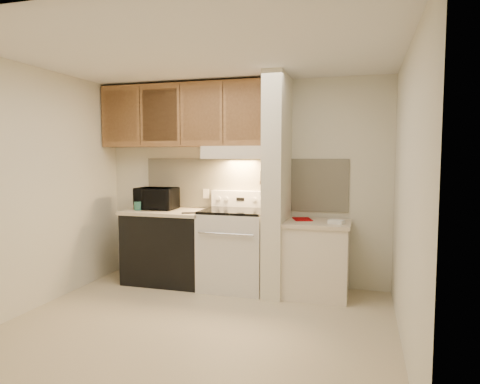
% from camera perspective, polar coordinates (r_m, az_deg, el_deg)
% --- Properties ---
extents(floor, '(3.60, 3.60, 0.00)m').
position_cam_1_polar(floor, '(4.25, -5.45, -17.12)').
color(floor, beige).
rests_on(floor, ground).
extents(ceiling, '(3.60, 3.60, 0.00)m').
position_cam_1_polar(ceiling, '(4.04, -5.75, 17.89)').
color(ceiling, white).
rests_on(ceiling, wall_back).
extents(wall_back, '(3.60, 2.50, 0.02)m').
position_cam_1_polar(wall_back, '(5.37, 0.34, 1.27)').
color(wall_back, beige).
rests_on(wall_back, floor).
extents(wall_left, '(0.02, 3.00, 2.50)m').
position_cam_1_polar(wall_left, '(4.91, -25.51, 0.45)').
color(wall_left, beige).
rests_on(wall_left, floor).
extents(wall_right, '(0.02, 3.00, 2.50)m').
position_cam_1_polar(wall_right, '(3.69, 21.38, -0.73)').
color(wall_right, beige).
rests_on(wall_right, floor).
extents(backsplash, '(2.60, 0.02, 0.63)m').
position_cam_1_polar(backsplash, '(5.36, 0.30, 1.10)').
color(backsplash, beige).
rests_on(backsplash, wall_back).
extents(range_body, '(0.76, 0.65, 0.92)m').
position_cam_1_polar(range_body, '(5.15, -0.72, -7.77)').
color(range_body, silver).
rests_on(range_body, floor).
extents(oven_window, '(0.50, 0.01, 0.30)m').
position_cam_1_polar(oven_window, '(4.85, -1.82, -8.10)').
color(oven_window, black).
rests_on(oven_window, range_body).
extents(oven_handle, '(0.65, 0.02, 0.02)m').
position_cam_1_polar(oven_handle, '(4.77, -1.97, -5.62)').
color(oven_handle, silver).
rests_on(oven_handle, range_body).
extents(cooktop, '(0.74, 0.64, 0.03)m').
position_cam_1_polar(cooktop, '(5.07, -0.72, -2.53)').
color(cooktop, black).
rests_on(cooktop, range_body).
extents(range_backguard, '(0.76, 0.08, 0.20)m').
position_cam_1_polar(range_backguard, '(5.33, 0.16, -0.92)').
color(range_backguard, silver).
rests_on(range_backguard, range_body).
extents(range_display, '(0.10, 0.01, 0.04)m').
position_cam_1_polar(range_display, '(5.29, 0.04, -0.96)').
color(range_display, black).
rests_on(range_display, range_backguard).
extents(range_knob_left_outer, '(0.05, 0.02, 0.05)m').
position_cam_1_polar(range_knob_left_outer, '(5.37, -2.84, -0.88)').
color(range_knob_left_outer, silver).
rests_on(range_knob_left_outer, range_backguard).
extents(range_knob_left_inner, '(0.05, 0.02, 0.05)m').
position_cam_1_polar(range_knob_left_inner, '(5.34, -1.83, -0.91)').
color(range_knob_left_inner, silver).
rests_on(range_knob_left_inner, range_backguard).
extents(range_knob_right_inner, '(0.05, 0.02, 0.05)m').
position_cam_1_polar(range_knob_right_inner, '(5.24, 1.92, -1.02)').
color(range_knob_right_inner, silver).
rests_on(range_knob_right_inner, range_backguard).
extents(range_knob_right_outer, '(0.05, 0.02, 0.05)m').
position_cam_1_polar(range_knob_right_outer, '(5.21, 2.99, -1.05)').
color(range_knob_right_outer, silver).
rests_on(range_knob_right_outer, range_backguard).
extents(dishwasher_front, '(1.00, 0.63, 0.87)m').
position_cam_1_polar(dishwasher_front, '(5.48, -9.60, -7.34)').
color(dishwasher_front, black).
rests_on(dishwasher_front, floor).
extents(left_countertop, '(1.04, 0.67, 0.04)m').
position_cam_1_polar(left_countertop, '(5.40, -9.67, -2.62)').
color(left_countertop, beige).
rests_on(left_countertop, dishwasher_front).
extents(spoon_rest, '(0.22, 0.14, 0.01)m').
position_cam_1_polar(spoon_rest, '(5.06, -6.57, -2.78)').
color(spoon_rest, black).
rests_on(spoon_rest, left_countertop).
extents(teal_jar, '(0.11, 0.11, 0.11)m').
position_cam_1_polar(teal_jar, '(5.47, -13.44, -1.80)').
color(teal_jar, '#2A6858').
rests_on(teal_jar, left_countertop).
extents(outlet, '(0.08, 0.01, 0.12)m').
position_cam_1_polar(outlet, '(5.51, -4.54, -0.22)').
color(outlet, beige).
rests_on(outlet, backsplash).
extents(microwave, '(0.50, 0.34, 0.27)m').
position_cam_1_polar(microwave, '(5.51, -11.06, -0.85)').
color(microwave, black).
rests_on(microwave, left_countertop).
extents(partition_pillar, '(0.22, 0.70, 2.50)m').
position_cam_1_polar(partition_pillar, '(4.91, 4.96, 0.91)').
color(partition_pillar, silver).
rests_on(partition_pillar, floor).
extents(pillar_trim, '(0.01, 0.70, 0.04)m').
position_cam_1_polar(pillar_trim, '(4.93, 3.64, 1.52)').
color(pillar_trim, olive).
rests_on(pillar_trim, partition_pillar).
extents(knife_strip, '(0.02, 0.42, 0.04)m').
position_cam_1_polar(knife_strip, '(4.88, 3.45, 1.72)').
color(knife_strip, black).
rests_on(knife_strip, partition_pillar).
extents(knife_blade_a, '(0.01, 0.03, 0.16)m').
position_cam_1_polar(knife_blade_a, '(4.72, 2.83, 0.40)').
color(knife_blade_a, silver).
rests_on(knife_blade_a, knife_strip).
extents(knife_handle_a, '(0.02, 0.02, 0.10)m').
position_cam_1_polar(knife_handle_a, '(4.72, 2.86, 2.22)').
color(knife_handle_a, black).
rests_on(knife_handle_a, knife_strip).
extents(knife_blade_b, '(0.01, 0.04, 0.18)m').
position_cam_1_polar(knife_blade_b, '(4.80, 3.05, 0.35)').
color(knife_blade_b, silver).
rests_on(knife_blade_b, knife_strip).
extents(knife_handle_b, '(0.02, 0.02, 0.10)m').
position_cam_1_polar(knife_handle_b, '(4.79, 3.06, 2.26)').
color(knife_handle_b, black).
rests_on(knife_handle_b, knife_strip).
extents(knife_blade_c, '(0.01, 0.04, 0.20)m').
position_cam_1_polar(knife_blade_c, '(4.90, 3.31, 0.32)').
color(knife_blade_c, silver).
rests_on(knife_blade_c, knife_strip).
extents(knife_handle_c, '(0.02, 0.02, 0.10)m').
position_cam_1_polar(knife_handle_c, '(4.87, 3.29, 2.30)').
color(knife_handle_c, black).
rests_on(knife_handle_c, knife_strip).
extents(knife_blade_d, '(0.01, 0.04, 0.16)m').
position_cam_1_polar(knife_blade_d, '(4.97, 3.50, 0.62)').
color(knife_blade_d, silver).
rests_on(knife_blade_d, knife_strip).
extents(knife_handle_d, '(0.02, 0.02, 0.10)m').
position_cam_1_polar(knife_handle_d, '(4.96, 3.52, 2.35)').
color(knife_handle_d, black).
rests_on(knife_handle_d, knife_strip).
extents(knife_blade_e, '(0.01, 0.04, 0.18)m').
position_cam_1_polar(knife_blade_e, '(5.06, 3.74, 0.58)').
color(knife_blade_e, silver).
rests_on(knife_blade_e, knife_strip).
extents(knife_handle_e, '(0.02, 0.02, 0.10)m').
position_cam_1_polar(knife_handle_e, '(5.03, 3.69, 2.38)').
color(knife_handle_e, black).
rests_on(knife_handle_e, knife_strip).
extents(oven_mitt, '(0.03, 0.11, 0.26)m').
position_cam_1_polar(oven_mitt, '(5.11, 3.87, 0.45)').
color(oven_mitt, gray).
rests_on(oven_mitt, partition_pillar).
extents(right_cab_base, '(0.70, 0.60, 0.81)m').
position_cam_1_polar(right_cab_base, '(4.97, 10.16, -8.96)').
color(right_cab_base, beige).
rests_on(right_cab_base, floor).
extents(right_countertop, '(0.74, 0.64, 0.04)m').
position_cam_1_polar(right_countertop, '(4.89, 10.23, -4.12)').
color(right_countertop, beige).
rests_on(right_countertop, right_cab_base).
extents(red_folder, '(0.27, 0.32, 0.01)m').
position_cam_1_polar(red_folder, '(5.01, 8.30, -3.60)').
color(red_folder, '#930104').
rests_on(red_folder, right_countertop).
extents(white_box, '(0.19, 0.16, 0.04)m').
position_cam_1_polar(white_box, '(4.77, 12.73, -3.89)').
color(white_box, white).
rests_on(white_box, right_countertop).
extents(range_hood, '(0.78, 0.44, 0.15)m').
position_cam_1_polar(range_hood, '(5.15, -0.33, 5.29)').
color(range_hood, beige).
rests_on(range_hood, upper_cabinets).
extents(hood_lip, '(0.78, 0.04, 0.06)m').
position_cam_1_polar(hood_lip, '(4.95, -1.02, 4.78)').
color(hood_lip, beige).
rests_on(hood_lip, range_hood).
extents(upper_cabinets, '(2.18, 0.33, 0.77)m').
position_cam_1_polar(upper_cabinets, '(5.45, -7.28, 10.07)').
color(upper_cabinets, olive).
rests_on(upper_cabinets, wall_back).
extents(cab_door_a, '(0.46, 0.01, 0.63)m').
position_cam_1_polar(cab_door_a, '(5.68, -15.63, 9.72)').
color(cab_door_a, olive).
rests_on(cab_door_a, upper_cabinets).
extents(cab_gap_a, '(0.01, 0.01, 0.73)m').
position_cam_1_polar(cab_gap_a, '(5.54, -13.21, 9.89)').
color(cab_gap_a, black).
rests_on(cab_gap_a, upper_cabinets).
extents(cab_door_b, '(0.46, 0.01, 0.63)m').
position_cam_1_polar(cab_door_b, '(5.42, -10.65, 10.06)').
color(cab_door_b, olive).
rests_on(cab_door_b, upper_cabinets).
extents(cab_gap_b, '(0.01, 0.01, 0.73)m').
position_cam_1_polar(cab_gap_b, '(5.30, -7.98, 10.21)').
color(cab_gap_b, black).
rests_on(cab_gap_b, upper_cabinets).
extents(cab_door_c, '(0.46, 0.01, 0.63)m').
position_cam_1_polar(cab_door_c, '(5.20, -5.19, 10.34)').
color(cab_door_c, olive).
rests_on(cab_door_c, upper_cabinets).
extents(cab_gap_c, '(0.01, 0.01, 0.73)m').
position_cam_1_polar(cab_gap_c, '(5.10, -2.29, 10.46)').
color(cab_gap_c, black).
rests_on(cab_gap_c, upper_cabinets).
extents(cab_door_d, '(0.46, 0.01, 0.63)m').
position_cam_1_polar(cab_door_d, '(5.03, 0.71, 10.55)').
color(cab_door_d, olive).
rests_on(cab_door_d, upper_cabinets).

